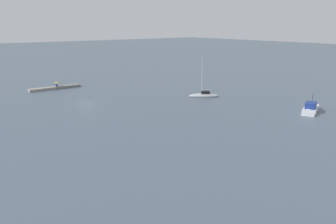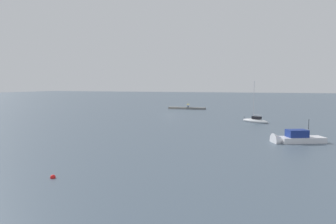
# 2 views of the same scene
# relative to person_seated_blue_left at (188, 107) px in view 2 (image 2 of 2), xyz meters

# --- Properties ---
(ground_plane) EXTENTS (500.00, 500.00, 0.00)m
(ground_plane) POSITION_rel_person_seated_blue_left_xyz_m (0.46, 19.08, -0.89)
(ground_plane) COLOR #475666
(seawall_pier) EXTENTS (12.86, 1.99, 0.64)m
(seawall_pier) POSITION_rel_person_seated_blue_left_xyz_m (0.46, -0.13, -0.57)
(seawall_pier) COLOR slate
(seawall_pier) RESTS_ON ground_plane
(person_seated_blue_left) EXTENTS (0.47, 0.65, 0.73)m
(person_seated_blue_left) POSITION_rel_person_seated_blue_left_xyz_m (0.00, 0.00, 0.00)
(person_seated_blue_left) COLOR #1E2333
(person_seated_blue_left) RESTS_ON seawall_pier
(umbrella_open_yellow) EXTENTS (1.21, 1.21, 1.27)m
(umbrella_open_yellow) POSITION_rel_person_seated_blue_left_xyz_m (0.01, -0.09, 0.85)
(umbrella_open_yellow) COLOR black
(umbrella_open_yellow) RESTS_ON seawall_pier
(sailboat_grey_near) EXTENTS (6.61, 5.48, 9.43)m
(sailboat_grey_near) POSITION_rel_person_seated_blue_left_xyz_m (-23.28, 29.72, -0.56)
(sailboat_grey_near) COLOR #ADB2B7
(sailboat_grey_near) RESTS_ON ground_plane
(motorboat_white_near) EXTENTS (7.79, 5.12, 4.21)m
(motorboat_white_near) POSITION_rel_person_seated_blue_left_xyz_m (-29.46, 51.97, -0.45)
(motorboat_white_near) COLOR silver
(motorboat_white_near) RESTS_ON ground_plane
(mooring_buoy_mid) EXTENTS (0.47, 0.47, 0.47)m
(mooring_buoy_mid) POSITION_rel_person_seated_blue_left_xyz_m (-7.79, 76.57, -0.81)
(mooring_buoy_mid) COLOR red
(mooring_buoy_mid) RESTS_ON ground_plane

